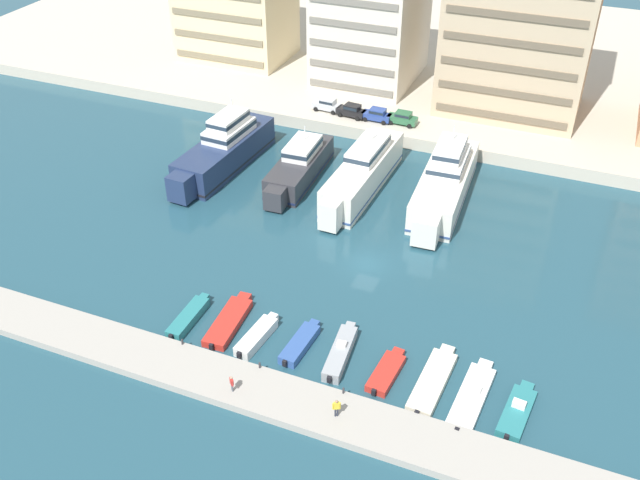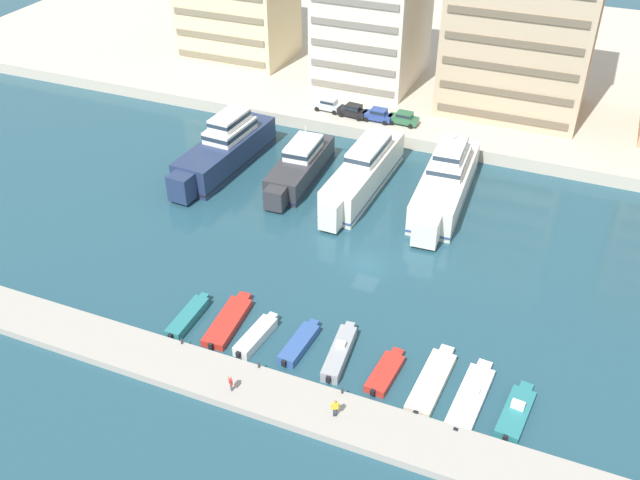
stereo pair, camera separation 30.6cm
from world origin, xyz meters
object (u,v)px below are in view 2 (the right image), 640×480
object	(u,v)px
motorboat_teal_far_left	(188,317)
motorboat_red_center_right	(386,372)
yacht_charcoal_left	(300,166)
motorboat_white_right	(471,397)
car_blue_mid_left	(378,115)
motorboat_white_mid_left	(256,336)
motorboat_red_left	(228,321)
car_silver_far_left	(328,104)
yacht_navy_far_left	(225,149)
motorboat_cream_mid_right	(432,381)
motorboat_teal_far_right	(516,412)
pedestrian_mid_deck	(335,407)
motorboat_grey_center	(340,352)
car_green_center_left	(404,118)
motorboat_blue_center_left	(300,343)
pedestrian_near_edge	(231,382)
car_black_left	(353,110)
yacht_ivory_center_left	(445,182)
yacht_ivory_mid_left	(363,173)

from	to	relation	value
motorboat_teal_far_left	motorboat_red_center_right	bearing A→B (deg)	1.03
yacht_charcoal_left	motorboat_teal_far_left	bearing A→B (deg)	-87.78
yacht_charcoal_left	motorboat_white_right	distance (m)	39.55
car_blue_mid_left	motorboat_white_mid_left	bearing A→B (deg)	-85.51
motorboat_red_left	car_silver_far_left	bearing A→B (deg)	99.89
yacht_navy_far_left	yacht_charcoal_left	distance (m)	10.05
motorboat_cream_mid_right	motorboat_teal_far_left	bearing A→B (deg)	-177.91
car_blue_mid_left	motorboat_teal_far_right	bearing A→B (deg)	-58.67
pedestrian_mid_deck	motorboat_grey_center	bearing A→B (deg)	108.37
yacht_charcoal_left	car_green_center_left	world-z (taller)	yacht_charcoal_left
motorboat_red_left	motorboat_grey_center	size ratio (longest dim) A/B	1.08
motorboat_teal_far_right	motorboat_white_right	bearing A→B (deg)	177.12
motorboat_grey_center	motorboat_white_right	size ratio (longest dim) A/B	0.85
motorboat_blue_center_left	car_blue_mid_left	distance (m)	44.25
motorboat_grey_center	car_silver_far_left	size ratio (longest dim) A/B	1.78
motorboat_cream_mid_right	pedestrian_near_edge	size ratio (longest dim) A/B	5.47
pedestrian_near_edge	car_blue_mid_left	bearing A→B (deg)	95.21
yacht_charcoal_left	motorboat_red_center_right	world-z (taller)	yacht_charcoal_left
motorboat_red_left	car_blue_mid_left	distance (m)	43.35
motorboat_white_right	car_blue_mid_left	xyz separation A→B (m)	(-23.11, 43.92, 2.34)
yacht_navy_far_left	car_blue_mid_left	xyz separation A→B (m)	(14.76, 16.68, 0.27)
yacht_charcoal_left	car_blue_mid_left	bearing A→B (deg)	73.32
yacht_charcoal_left	motorboat_white_right	xyz separation A→B (m)	(27.86, -28.04, -1.41)
car_blue_mid_left	motorboat_red_center_right	bearing A→B (deg)	-70.32
motorboat_cream_mid_right	car_blue_mid_left	distance (m)	47.74
motorboat_teal_far_right	car_silver_far_left	distance (m)	56.38
motorboat_blue_center_left	car_black_left	size ratio (longest dim) A/B	1.47
yacht_navy_far_left	yacht_ivory_center_left	distance (m)	27.95
car_silver_far_left	car_green_center_left	world-z (taller)	same
motorboat_white_mid_left	motorboat_teal_far_right	distance (m)	23.37
motorboat_red_center_right	car_silver_far_left	xyz separation A→B (m)	(-23.28, 44.43, 2.37)
motorboat_white_right	motorboat_teal_far_right	world-z (taller)	motorboat_teal_far_right
yacht_ivory_mid_left	motorboat_blue_center_left	size ratio (longest dim) A/B	3.33
motorboat_red_left	car_silver_far_left	xyz separation A→B (m)	(-7.63, 43.78, 2.35)
yacht_ivory_center_left	motorboat_white_right	size ratio (longest dim) A/B	2.45
motorboat_cream_mid_right	car_silver_far_left	size ratio (longest dim) A/B	2.09
motorboat_white_right	car_green_center_left	world-z (taller)	car_green_center_left
motorboat_white_right	car_black_left	size ratio (longest dim) A/B	2.05
car_silver_far_left	pedestrian_mid_deck	xyz separation A→B (m)	(21.16, -50.90, -0.93)
yacht_navy_far_left	motorboat_red_center_right	size ratio (longest dim) A/B	3.44
motorboat_red_left	car_green_center_left	world-z (taller)	car_green_center_left
motorboat_teal_far_left	motorboat_white_mid_left	distance (m)	7.13
motorboat_teal_far_left	yacht_charcoal_left	bearing A→B (deg)	92.22
motorboat_white_right	pedestrian_near_edge	xyz separation A→B (m)	(-18.44, -7.24, 1.32)
motorboat_red_center_right	motorboat_grey_center	bearing A→B (deg)	172.70
motorboat_blue_center_left	pedestrian_mid_deck	xyz separation A→B (m)	(6.13, -6.85, 1.37)
motorboat_white_right	car_green_center_left	bearing A→B (deg)	113.81
motorboat_blue_center_left	motorboat_white_right	xyz separation A→B (m)	(15.65, -0.37, -0.05)
pedestrian_mid_deck	motorboat_teal_far_right	bearing A→B (deg)	25.41
car_silver_far_left	motorboat_white_right	bearing A→B (deg)	-55.37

